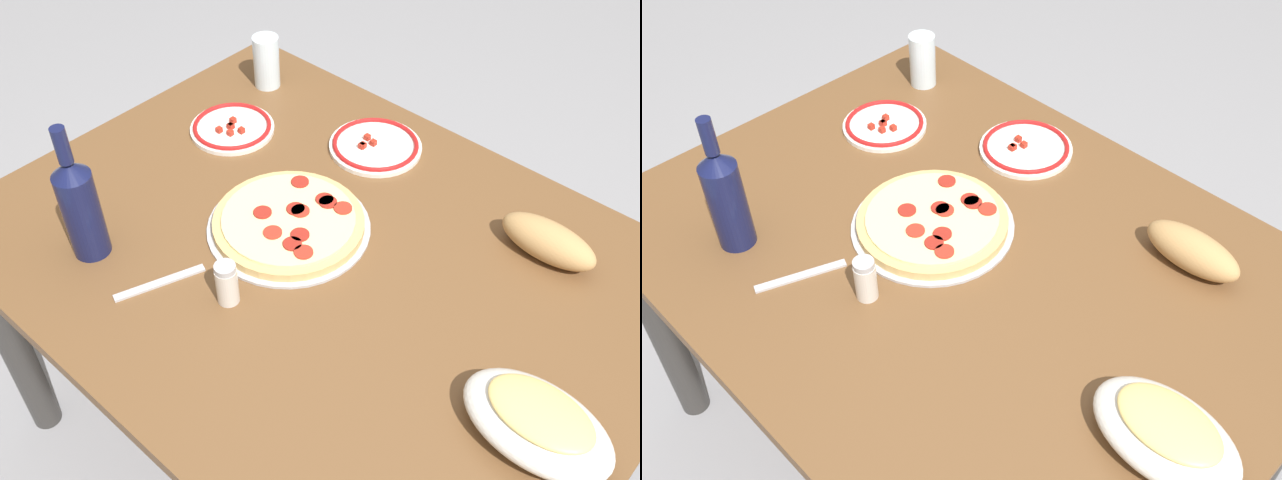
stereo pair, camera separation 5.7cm
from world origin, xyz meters
TOP-DOWN VIEW (x-y plane):
  - ground_plane at (0.00, 0.00)m, footprint 8.00×8.00m
  - dining_table at (0.00, 0.00)m, footprint 1.29×0.96m
  - pepperoni_pizza at (0.09, -0.01)m, footprint 0.32×0.32m
  - baked_pasta_dish at (-0.50, 0.08)m, footprint 0.24×0.15m
  - wine_bottle at (0.32, 0.28)m, footprint 0.07×0.07m
  - water_glass at (0.48, -0.34)m, footprint 0.06×0.06m
  - side_plate_near at (0.40, -0.15)m, footprint 0.19×0.19m
  - side_plate_far at (0.12, -0.32)m, footprint 0.20×0.20m
  - bread_loaf at (-0.32, -0.28)m, footprint 0.19×0.08m
  - spice_shaker at (0.04, 0.20)m, footprint 0.04×0.04m
  - fork_right at (0.16, 0.26)m, footprint 0.08×0.16m

SIDE VIEW (x-z plane):
  - ground_plane at x=0.00m, z-range 0.00..0.00m
  - dining_table at x=0.00m, z-range 0.24..0.95m
  - fork_right at x=0.16m, z-range 0.70..0.71m
  - side_plate_far at x=0.12m, z-range 0.70..0.72m
  - side_plate_near at x=0.40m, z-range 0.70..0.72m
  - pepperoni_pizza at x=0.09m, z-range 0.70..0.73m
  - bread_loaf at x=-0.32m, z-range 0.70..0.77m
  - baked_pasta_dish at x=-0.50m, z-range 0.70..0.78m
  - spice_shaker at x=0.04m, z-range 0.70..0.79m
  - water_glass at x=0.48m, z-range 0.70..0.83m
  - wine_bottle at x=0.32m, z-range 0.67..0.96m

